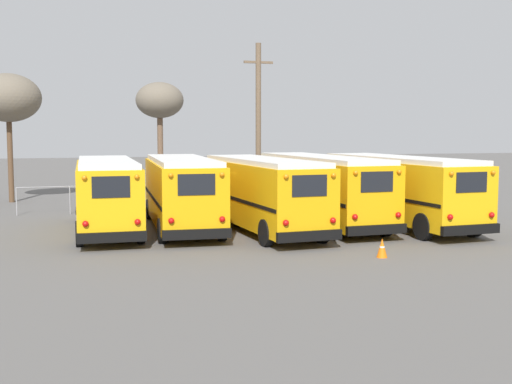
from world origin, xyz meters
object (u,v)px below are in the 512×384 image
at_px(school_bus_0, 107,193).
at_px(utility_pole, 258,121).
at_px(bare_tree_0, 160,102).
at_px(bare_tree_1, 8,98).
at_px(traffic_cone, 382,248).
at_px(school_bus_1, 181,190).
at_px(school_bus_3, 320,187).
at_px(school_bus_2, 262,192).
at_px(school_bus_4, 398,188).

xyz_separation_m(school_bus_0, utility_pole, (9.63, 9.92, 3.20)).
xyz_separation_m(bare_tree_0, bare_tree_1, (-9.74, -6.00, -0.20)).
height_order(utility_pole, traffic_cone, utility_pole).
distance_m(school_bus_1, traffic_cone, 9.82).
bearing_deg(traffic_cone, school_bus_0, 135.46).
relative_size(school_bus_1, utility_pole, 1.03).
bearing_deg(school_bus_3, school_bus_0, 176.99).
relative_size(school_bus_1, traffic_cone, 15.10).
relative_size(school_bus_2, school_bus_3, 0.91).
bearing_deg(traffic_cone, bare_tree_0, 97.07).
bearing_deg(bare_tree_0, utility_pole, -63.49).
xyz_separation_m(school_bus_2, traffic_cone, (2.16, -6.54, -1.35)).
xyz_separation_m(school_bus_2, bare_tree_1, (-10.98, 14.90, 4.44)).
distance_m(bare_tree_0, traffic_cone, 28.30).
xyz_separation_m(school_bus_0, school_bus_1, (3.13, -0.13, 0.02)).
xyz_separation_m(school_bus_0, bare_tree_0, (5.02, 19.16, 4.67)).
bearing_deg(bare_tree_1, traffic_cone, -58.51).
bearing_deg(school_bus_0, bare_tree_1, 109.71).
relative_size(school_bus_3, traffic_cone, 16.62).
distance_m(bare_tree_1, traffic_cone, 25.81).
xyz_separation_m(school_bus_1, bare_tree_1, (-7.84, 13.28, 4.45)).
bearing_deg(utility_pole, traffic_cone, -93.78).
height_order(school_bus_1, traffic_cone, school_bus_1).
xyz_separation_m(school_bus_0, traffic_cone, (8.43, -8.29, -1.33)).
relative_size(school_bus_1, school_bus_4, 0.94).
height_order(bare_tree_0, bare_tree_1, bare_tree_0).
bearing_deg(school_bus_1, bare_tree_0, 84.40).
height_order(utility_pole, bare_tree_1, utility_pole).
relative_size(utility_pole, bare_tree_1, 1.25).
relative_size(bare_tree_0, traffic_cone, 12.00).
bearing_deg(bare_tree_1, bare_tree_0, 31.64).
relative_size(school_bus_2, bare_tree_0, 1.26).
bearing_deg(utility_pole, school_bus_2, -106.09).
bearing_deg(school_bus_1, school_bus_2, -27.35).
xyz_separation_m(school_bus_1, utility_pole, (6.50, 10.05, 3.18)).
bearing_deg(school_bus_4, bare_tree_0, 109.59).
height_order(school_bus_2, traffic_cone, school_bus_2).
xyz_separation_m(school_bus_0, school_bus_3, (9.39, -0.49, 0.03)).
bearing_deg(school_bus_1, utility_pole, 57.10).
height_order(school_bus_0, traffic_cone, school_bus_0).
xyz_separation_m(school_bus_2, school_bus_4, (6.26, -0.18, 0.02)).
relative_size(bare_tree_0, bare_tree_1, 1.02).
distance_m(school_bus_1, utility_pole, 12.38).
bearing_deg(bare_tree_1, school_bus_2, -53.63).
bearing_deg(bare_tree_1, school_bus_1, -59.44).
xyz_separation_m(school_bus_3, school_bus_4, (3.13, -1.43, 0.01)).
distance_m(school_bus_2, school_bus_4, 6.26).
distance_m(school_bus_0, school_bus_1, 3.13).
relative_size(school_bus_4, bare_tree_1, 1.36).
relative_size(school_bus_1, bare_tree_0, 1.26).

